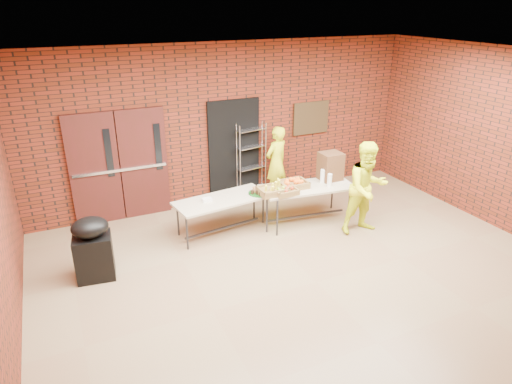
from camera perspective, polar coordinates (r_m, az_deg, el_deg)
room at (r=6.28m, az=8.31°, el=1.11°), size 8.08×7.08×3.28m
double_doors at (r=8.84m, az=-16.64°, el=3.08°), size 1.78×0.12×2.10m
dark_doorway at (r=9.41m, az=-2.76°, el=5.21°), size 1.10×0.06×2.10m
bronze_plaque at (r=10.05m, az=6.88°, el=9.18°), size 0.85×0.04×0.70m
wire_rack at (r=9.48m, az=-0.59°, el=3.85°), size 0.62×0.30×1.62m
table_left at (r=8.03m, az=-4.25°, el=-1.23°), size 1.75×0.91×0.69m
table_right at (r=8.53m, az=6.42°, el=0.33°), size 1.80×0.92×0.71m
basket_bananas at (r=8.12m, az=2.11°, el=0.24°), size 0.50×0.39×0.16m
basket_oranges at (r=8.42m, az=4.73°, el=1.01°), size 0.50×0.39×0.15m
basket_apples at (r=8.12m, az=3.72°, el=0.11°), size 0.41×0.32×0.13m
muffin_tray at (r=8.19m, az=0.43°, el=0.12°), size 0.40×0.40×0.10m
napkin_box at (r=7.94m, az=-6.16°, el=-0.95°), size 0.16×0.11×0.05m
coffee_dispenser at (r=8.82m, az=9.28°, el=3.20°), size 0.40×0.36×0.53m
cup_stack_front at (r=8.53m, az=9.13°, el=1.42°), size 0.07×0.07×0.22m
cup_stack_mid at (r=8.52m, az=9.19°, el=1.46°), size 0.08×0.08×0.25m
cup_stack_back at (r=8.68m, az=8.33°, el=1.98°), size 0.09×0.09×0.26m
covered_grill at (r=7.25m, az=-19.71°, el=-6.62°), size 0.60×0.52×0.99m
volunteer_woman at (r=9.50m, az=2.54°, el=3.65°), size 0.66×0.55×1.55m
volunteer_man at (r=8.27m, az=13.70°, el=0.48°), size 0.85×0.68×1.68m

